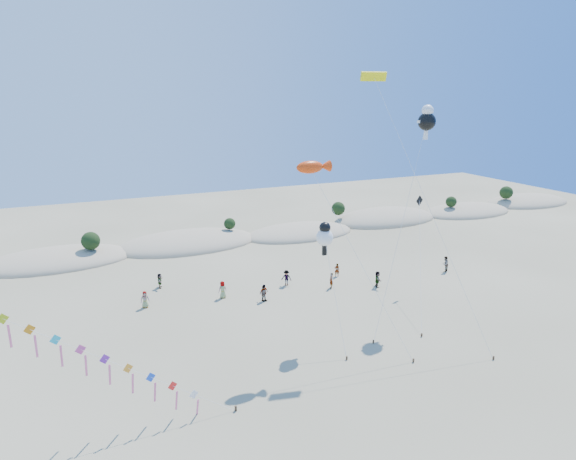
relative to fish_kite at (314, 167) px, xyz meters
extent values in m
ellipsoid|color=gray|center=(-19.70, 29.48, -14.15)|extent=(17.60, 9.68, 3.00)
ellipsoid|color=#243D16|center=(-19.70, 29.48, -13.32)|extent=(14.08, 6.34, 0.70)
ellipsoid|color=gray|center=(-3.70, 30.18, -14.15)|extent=(19.00, 10.45, 3.40)
ellipsoid|color=#243D16|center=(-3.70, 30.18, -13.21)|extent=(15.20, 6.84, 0.76)
ellipsoid|color=gray|center=(12.30, 28.78, -14.15)|extent=(16.40, 9.02, 2.80)
ellipsoid|color=#243D16|center=(12.30, 28.78, -13.38)|extent=(13.12, 5.90, 0.66)
ellipsoid|color=gray|center=(28.30, 30.58, -14.15)|extent=(18.00, 9.90, 3.80)
ellipsoid|color=#243D16|center=(28.30, 30.58, -13.10)|extent=(14.40, 6.48, 0.72)
ellipsoid|color=gray|center=(44.30, 29.38, -14.15)|extent=(16.80, 9.24, 3.00)
ellipsoid|color=#243D16|center=(44.30, 29.38, -13.32)|extent=(13.44, 6.05, 0.67)
ellipsoid|color=gray|center=(60.30, 30.78, -14.15)|extent=(17.60, 9.68, 3.20)
ellipsoid|color=#243D16|center=(60.30, 30.78, -13.27)|extent=(14.08, 6.34, 0.70)
sphere|color=black|center=(-15.70, 28.28, -11.67)|extent=(2.20, 2.20, 2.20)
sphere|color=black|center=(2.30, 30.28, -11.91)|extent=(1.60, 1.60, 1.60)
sphere|color=black|center=(20.30, 31.68, -11.71)|extent=(2.10, 2.10, 2.10)
sphere|color=black|center=(40.30, 28.98, -11.83)|extent=(1.80, 1.80, 1.80)
sphere|color=black|center=(54.30, 30.48, -11.63)|extent=(2.30, 2.30, 2.30)
cube|color=#3F2D1E|center=(-8.59, -6.56, -13.97)|extent=(0.12, 0.12, 0.35)
cube|color=white|center=(-11.09, -6.08, -12.56)|extent=(1.24, 0.48, 1.30)
cube|color=pink|center=(-10.91, -6.03, -13.66)|extent=(0.19, 0.45, 1.55)
cube|color=red|center=(-12.29, -5.85, -11.79)|extent=(1.24, 0.48, 1.30)
cube|color=pink|center=(-12.11, -5.80, -12.89)|extent=(0.19, 0.45, 1.55)
cube|color=blue|center=(-13.49, -5.61, -11.02)|extent=(1.24, 0.48, 1.30)
cube|color=pink|center=(-13.31, -5.56, -12.12)|extent=(0.19, 0.45, 1.55)
cube|color=orange|center=(-14.70, -5.38, -10.26)|extent=(1.24, 0.48, 1.30)
cube|color=pink|center=(-14.52, -5.33, -11.36)|extent=(0.19, 0.45, 1.55)
cube|color=purple|center=(-15.90, -5.15, -9.49)|extent=(1.24, 0.48, 1.30)
cube|color=pink|center=(-15.72, -5.10, -10.59)|extent=(0.19, 0.45, 1.55)
cube|color=#E24798|center=(-17.10, -4.91, -8.72)|extent=(1.24, 0.48, 1.30)
cube|color=pink|center=(-16.92, -4.86, -9.82)|extent=(0.19, 0.45, 1.55)
cube|color=#1BBCD0|center=(-18.30, -4.68, -7.96)|extent=(1.24, 0.48, 1.30)
cube|color=pink|center=(-18.12, -4.63, -9.06)|extent=(0.19, 0.45, 1.55)
cube|color=orange|center=(-19.51, -4.45, -7.19)|extent=(1.24, 0.48, 1.30)
cube|color=pink|center=(-19.33, -4.40, -8.29)|extent=(0.19, 0.45, 1.55)
cube|color=#B3C517|center=(-20.71, -4.21, -6.43)|extent=(1.24, 0.48, 1.30)
cube|color=pink|center=(-20.53, -4.16, -7.53)|extent=(0.19, 0.45, 1.55)
cube|color=#3F2D1E|center=(5.40, -6.36, -14.00)|extent=(0.10, 0.10, 0.30)
cylinder|color=silver|center=(2.54, -3.17, -7.05)|extent=(5.75, 6.41, 14.20)
ellipsoid|color=red|center=(-0.32, 0.02, 0.04)|extent=(2.18, 0.96, 0.96)
cone|color=red|center=(0.90, 0.02, 0.04)|extent=(0.87, 0.87, 0.87)
cube|color=#3F2D1E|center=(0.98, -4.05, -14.00)|extent=(0.10, 0.10, 0.30)
cylinder|color=silver|center=(1.10, -1.88, -9.91)|extent=(0.25, 4.38, 8.49)
sphere|color=white|center=(1.21, 0.30, -5.67)|extent=(1.36, 1.36, 1.36)
sphere|color=black|center=(1.21, 0.30, -4.85)|extent=(0.91, 0.91, 0.91)
cube|color=black|center=(1.21, 0.30, -6.75)|extent=(0.35, 0.18, 0.80)
cube|color=#3F2D1E|center=(4.24, -2.73, -14.00)|extent=(0.10, 0.10, 0.30)
cylinder|color=silver|center=(8.57, 0.29, -5.60)|extent=(8.69, 6.08, 17.10)
sphere|color=black|center=(12.89, 3.31, 2.94)|extent=(1.60, 1.60, 1.60)
sphere|color=white|center=(12.89, 3.31, 3.90)|extent=(1.04, 1.04, 1.04)
cube|color=white|center=(12.89, 3.31, 1.74)|extent=(0.35, 0.18, 0.80)
cube|color=white|center=(12.19, 3.31, 2.94)|extent=(0.60, 0.15, 0.25)
cube|color=white|center=(13.59, 3.31, 2.94)|extent=(0.60, 0.15, 0.25)
cube|color=#3F2D1E|center=(11.19, -8.50, -14.00)|extent=(0.10, 0.10, 0.30)
cylinder|color=silver|center=(8.62, -3.37, -3.76)|extent=(5.18, 10.29, 20.79)
cube|color=#FFF20D|center=(6.04, 1.76, 6.63)|extent=(2.13, 0.87, 0.75)
cube|color=black|center=(6.04, 1.78, 6.63)|extent=(2.06, 0.53, 0.19)
cube|color=#3F2D1E|center=(8.55, -3.38, -14.00)|extent=(0.10, 0.10, 0.30)
cylinder|color=silver|center=(12.04, 1.67, -9.65)|extent=(7.01, 10.13, 9.01)
cube|color=black|center=(15.53, 6.73, -5.16)|extent=(1.07, 0.31, 1.10)
imported|color=slate|center=(-0.90, 8.73, -13.36)|extent=(0.97, 0.94, 1.58)
imported|color=slate|center=(-4.34, 11.01, -13.28)|extent=(0.91, 0.65, 1.73)
imported|color=slate|center=(-0.86, 8.68, -13.30)|extent=(1.07, 0.73, 1.70)
imported|color=slate|center=(2.74, 11.49, -13.31)|extent=(1.24, 1.15, 1.68)
imported|color=slate|center=(11.29, 7.30, -13.29)|extent=(1.06, 1.66, 1.71)
imported|color=slate|center=(8.93, 11.69, -13.40)|extent=(0.64, 0.53, 1.49)
imported|color=slate|center=(6.70, 8.94, -13.33)|extent=(0.57, 0.69, 1.64)
imported|color=slate|center=(-11.68, 11.77, -13.34)|extent=(0.82, 0.56, 1.62)
imported|color=slate|center=(20.92, 8.06, -13.25)|extent=(1.10, 1.04, 1.80)
imported|color=slate|center=(-9.61, 16.15, -13.37)|extent=(0.80, 1.51, 1.55)
camera|label=1|loc=(-16.10, -32.00, 5.10)|focal=30.00mm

